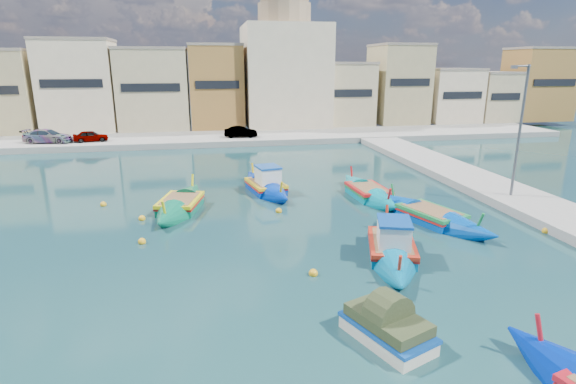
{
  "coord_description": "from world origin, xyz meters",
  "views": [
    {
      "loc": [
        -0.3,
        -16.71,
        7.96
      ],
      "look_at": [
        4.0,
        6.0,
        1.4
      ],
      "focal_mm": 28.0,
      "sensor_mm": 36.0,
      "label": 1
    }
  ],
  "objects_px": {
    "church_block": "(284,61)",
    "luzzu_cyan_mid": "(368,193)",
    "tender_near": "(387,328)",
    "luzzu_turquoise_cabin": "(392,248)",
    "luzzu_blue_cabin": "(266,187)",
    "luzzu_blue_south": "(431,217)",
    "luzzu_green": "(180,206)",
    "quay_street_lamp": "(519,131)"
  },
  "relations": [
    {
      "from": "luzzu_cyan_mid",
      "to": "quay_street_lamp",
      "type": "bearing_deg",
      "value": -19.55
    },
    {
      "from": "luzzu_blue_south",
      "to": "quay_street_lamp",
      "type": "bearing_deg",
      "value": 19.16
    },
    {
      "from": "luzzu_green",
      "to": "luzzu_cyan_mid",
      "type": "bearing_deg",
      "value": 2.38
    },
    {
      "from": "luzzu_blue_cabin",
      "to": "tender_near",
      "type": "xyz_separation_m",
      "value": [
        1.25,
        -16.94,
        0.09
      ]
    },
    {
      "from": "luzzu_blue_south",
      "to": "luzzu_blue_cabin",
      "type": "bearing_deg",
      "value": 136.35
    },
    {
      "from": "church_block",
      "to": "luzzu_turquoise_cabin",
      "type": "relative_size",
      "value": 2.23
    },
    {
      "from": "luzzu_cyan_mid",
      "to": "tender_near",
      "type": "bearing_deg",
      "value": -108.4
    },
    {
      "from": "luzzu_turquoise_cabin",
      "to": "church_block",
      "type": "bearing_deg",
      "value": 86.36
    },
    {
      "from": "tender_near",
      "to": "luzzu_turquoise_cabin",
      "type": "bearing_deg",
      "value": 65.57
    },
    {
      "from": "church_block",
      "to": "luzzu_cyan_mid",
      "type": "distance_m",
      "value": 32.27
    },
    {
      "from": "quay_street_lamp",
      "to": "luzzu_green",
      "type": "distance_m",
      "value": 19.79
    },
    {
      "from": "luzzu_cyan_mid",
      "to": "tender_near",
      "type": "xyz_separation_m",
      "value": [
        -4.83,
        -14.53,
        0.18
      ]
    },
    {
      "from": "luzzu_blue_south",
      "to": "tender_near",
      "type": "distance_m",
      "value": 11.56
    },
    {
      "from": "luzzu_cyan_mid",
      "to": "luzzu_blue_cabin",
      "type": "bearing_deg",
      "value": 158.34
    },
    {
      "from": "quay_street_lamp",
      "to": "luzzu_blue_cabin",
      "type": "xyz_separation_m",
      "value": [
        -13.91,
        5.2,
        -4.0
      ]
    },
    {
      "from": "luzzu_blue_cabin",
      "to": "tender_near",
      "type": "height_order",
      "value": "luzzu_blue_cabin"
    },
    {
      "from": "church_block",
      "to": "luzzu_cyan_mid",
      "type": "bearing_deg",
      "value": -90.71
    },
    {
      "from": "luzzu_turquoise_cabin",
      "to": "luzzu_blue_south",
      "type": "distance_m",
      "value": 5.27
    },
    {
      "from": "luzzu_blue_cabin",
      "to": "luzzu_green",
      "type": "relative_size",
      "value": 0.99
    },
    {
      "from": "church_block",
      "to": "tender_near",
      "type": "xyz_separation_m",
      "value": [
        -5.22,
        -45.74,
        -7.98
      ]
    },
    {
      "from": "luzzu_cyan_mid",
      "to": "luzzu_blue_south",
      "type": "bearing_deg",
      "value": -71.76
    },
    {
      "from": "church_block",
      "to": "luzzu_green",
      "type": "relative_size",
      "value": 2.4
    },
    {
      "from": "quay_street_lamp",
      "to": "tender_near",
      "type": "bearing_deg",
      "value": -137.16
    },
    {
      "from": "church_block",
      "to": "luzzu_blue_south",
      "type": "bearing_deg",
      "value": -88.04
    },
    {
      "from": "luzzu_turquoise_cabin",
      "to": "tender_near",
      "type": "xyz_separation_m",
      "value": [
        -2.69,
        -5.91,
        0.1
      ]
    },
    {
      "from": "luzzu_blue_cabin",
      "to": "luzzu_cyan_mid",
      "type": "distance_m",
      "value": 6.54
    },
    {
      "from": "church_block",
      "to": "luzzu_blue_south",
      "type": "distance_m",
      "value": 37.09
    },
    {
      "from": "church_block",
      "to": "luzzu_blue_south",
      "type": "relative_size",
      "value": 2.25
    },
    {
      "from": "church_block",
      "to": "luzzu_turquoise_cabin",
      "type": "height_order",
      "value": "church_block"
    },
    {
      "from": "luzzu_cyan_mid",
      "to": "luzzu_green",
      "type": "relative_size",
      "value": 1.01
    },
    {
      "from": "luzzu_blue_cabin",
      "to": "luzzu_turquoise_cabin",
      "type": "bearing_deg",
      "value": -70.36
    },
    {
      "from": "luzzu_blue_cabin",
      "to": "tender_near",
      "type": "distance_m",
      "value": 16.99
    },
    {
      "from": "luzzu_green",
      "to": "luzzu_blue_south",
      "type": "bearing_deg",
      "value": -18.91
    },
    {
      "from": "luzzu_turquoise_cabin",
      "to": "luzzu_blue_south",
      "type": "bearing_deg",
      "value": 44.25
    },
    {
      "from": "luzzu_blue_cabin",
      "to": "luzzu_cyan_mid",
      "type": "xyz_separation_m",
      "value": [
        6.08,
        -2.41,
        -0.09
      ]
    },
    {
      "from": "luzzu_blue_cabin",
      "to": "luzzu_green",
      "type": "bearing_deg",
      "value": -151.5
    },
    {
      "from": "luzzu_blue_cabin",
      "to": "church_block",
      "type": "bearing_deg",
      "value": 77.34
    },
    {
      "from": "luzzu_turquoise_cabin",
      "to": "tender_near",
      "type": "relative_size",
      "value": 2.7
    },
    {
      "from": "luzzu_blue_cabin",
      "to": "luzzu_green",
      "type": "xyz_separation_m",
      "value": [
        -5.32,
        -2.89,
        -0.07
      ]
    },
    {
      "from": "luzzu_blue_south",
      "to": "luzzu_green",
      "type": "bearing_deg",
      "value": 161.09
    },
    {
      "from": "church_block",
      "to": "luzzu_green",
      "type": "bearing_deg",
      "value": -110.4
    },
    {
      "from": "luzzu_blue_south",
      "to": "church_block",
      "type": "bearing_deg",
      "value": 91.96
    }
  ]
}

